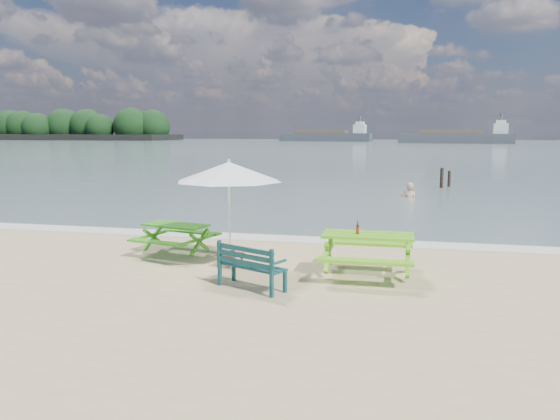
% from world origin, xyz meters
% --- Properties ---
extents(sea, '(300.00, 300.00, 0.00)m').
position_xyz_m(sea, '(0.00, 85.00, 0.00)').
color(sea, slate).
rests_on(sea, ground).
extents(foam_strip, '(22.00, 0.90, 0.01)m').
position_xyz_m(foam_strip, '(0.00, 4.60, 0.01)').
color(foam_strip, silver).
rests_on(foam_strip, ground).
extents(island_headland, '(90.00, 22.00, 7.60)m').
position_xyz_m(island_headland, '(-110.00, 140.00, 3.26)').
color(island_headland, black).
rests_on(island_headland, ground).
extents(picnic_table_left, '(1.79, 1.91, 0.70)m').
position_xyz_m(picnic_table_left, '(-2.44, 2.29, 0.34)').
color(picnic_table_left, '#329917').
rests_on(picnic_table_left, ground).
extents(picnic_table_right, '(1.76, 1.95, 0.83)m').
position_xyz_m(picnic_table_right, '(1.97, 1.37, 0.40)').
color(picnic_table_right, '#64BA1C').
rests_on(picnic_table_right, ground).
extents(park_bench, '(1.37, 0.94, 0.81)m').
position_xyz_m(park_bench, '(0.02, 0.01, 0.25)').
color(park_bench, '#0E383C').
rests_on(park_bench, ground).
extents(side_table, '(0.54, 0.54, 0.29)m').
position_xyz_m(side_table, '(-0.86, 1.44, 0.15)').
color(side_table, brown).
rests_on(side_table, ground).
extents(patio_umbrella, '(2.68, 2.68, 2.19)m').
position_xyz_m(patio_umbrella, '(-0.86, 1.44, 1.99)').
color(patio_umbrella, silver).
rests_on(patio_umbrella, ground).
extents(beer_bottle, '(0.07, 0.07, 0.26)m').
position_xyz_m(beer_bottle, '(1.77, 1.32, 0.92)').
color(beer_bottle, '#8D5814').
rests_on(beer_bottle, picnic_table_right).
extents(swimmer, '(0.71, 0.50, 1.85)m').
position_xyz_m(swimmer, '(2.84, 14.76, -0.30)').
color(swimmer, tan).
rests_on(swimmer, ground).
extents(mooring_pilings, '(0.56, 0.76, 1.19)m').
position_xyz_m(mooring_pilings, '(4.57, 19.06, 0.36)').
color(mooring_pilings, black).
rests_on(mooring_pilings, ground).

